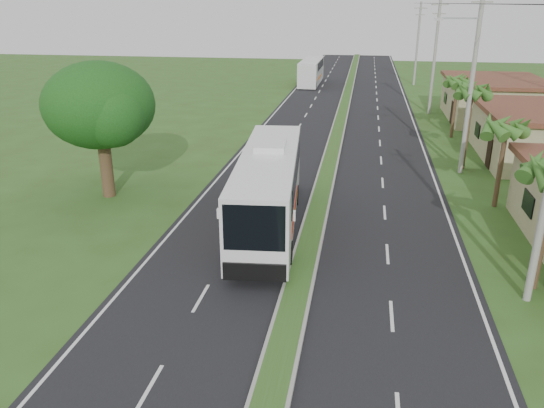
# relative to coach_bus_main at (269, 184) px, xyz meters

# --- Properties ---
(ground) EXTENTS (180.00, 180.00, 0.00)m
(ground) POSITION_rel_coach_bus_main_xyz_m (2.19, -7.14, -2.20)
(ground) COLOR #324E1C
(ground) RESTS_ON ground
(road_asphalt) EXTENTS (14.00, 160.00, 0.02)m
(road_asphalt) POSITION_rel_coach_bus_main_xyz_m (2.19, 12.86, -2.19)
(road_asphalt) COLOR black
(road_asphalt) RESTS_ON ground
(median_strip) EXTENTS (1.20, 160.00, 0.18)m
(median_strip) POSITION_rel_coach_bus_main_xyz_m (2.19, 12.86, -2.10)
(median_strip) COLOR gray
(median_strip) RESTS_ON ground
(lane_edge_left) EXTENTS (0.12, 160.00, 0.01)m
(lane_edge_left) POSITION_rel_coach_bus_main_xyz_m (-4.51, 12.86, -2.20)
(lane_edge_left) COLOR silver
(lane_edge_left) RESTS_ON ground
(lane_edge_right) EXTENTS (0.12, 160.00, 0.01)m
(lane_edge_right) POSITION_rel_coach_bus_main_xyz_m (8.89, 12.86, -2.20)
(lane_edge_right) COLOR silver
(lane_edge_right) RESTS_ON ground
(shop_mid) EXTENTS (7.60, 10.60, 3.67)m
(shop_mid) POSITION_rel_coach_bus_main_xyz_m (16.19, 14.86, -0.35)
(shop_mid) COLOR tan
(shop_mid) RESTS_ON ground
(shop_far) EXTENTS (8.60, 11.60, 3.82)m
(shop_far) POSITION_rel_coach_bus_main_xyz_m (16.19, 28.86, -0.27)
(shop_far) COLOR tan
(shop_far) RESTS_ON ground
(palm_verge_b) EXTENTS (2.40, 2.40, 5.05)m
(palm_verge_b) POSITION_rel_coach_bus_main_xyz_m (11.59, 4.86, 2.15)
(palm_verge_b) COLOR #473321
(palm_verge_b) RESTS_ON ground
(palm_verge_c) EXTENTS (2.40, 2.40, 5.85)m
(palm_verge_c) POSITION_rel_coach_bus_main_xyz_m (10.99, 11.86, 2.92)
(palm_verge_c) COLOR #473321
(palm_verge_c) RESTS_ON ground
(palm_verge_d) EXTENTS (2.40, 2.40, 5.25)m
(palm_verge_d) POSITION_rel_coach_bus_main_xyz_m (11.49, 20.86, 2.35)
(palm_verge_d) COLOR #473321
(palm_verge_d) RESTS_ON ground
(shade_tree) EXTENTS (6.30, 6.00, 7.54)m
(shade_tree) POSITION_rel_coach_bus_main_xyz_m (-9.92, 2.88, 2.82)
(shade_tree) COLOR #473321
(shade_tree) RESTS_ON ground
(utility_pole_b) EXTENTS (3.20, 0.28, 12.00)m
(utility_pole_b) POSITION_rel_coach_bus_main_xyz_m (10.66, 10.86, 4.05)
(utility_pole_b) COLOR gray
(utility_pole_b) RESTS_ON ground
(utility_pole_c) EXTENTS (1.60, 0.28, 11.00)m
(utility_pole_c) POSITION_rel_coach_bus_main_xyz_m (10.69, 30.86, 3.47)
(utility_pole_c) COLOR gray
(utility_pole_c) RESTS_ON ground
(utility_pole_d) EXTENTS (1.60, 0.28, 10.50)m
(utility_pole_d) POSITION_rel_coach_bus_main_xyz_m (10.69, 50.86, 3.22)
(utility_pole_d) COLOR gray
(utility_pole_d) RESTS_ON ground
(coach_bus_main) EXTENTS (3.70, 12.58, 4.01)m
(coach_bus_main) POSITION_rel_coach_bus_main_xyz_m (0.00, 0.00, 0.00)
(coach_bus_main) COLOR white
(coach_bus_main) RESTS_ON ground
(coach_bus_far) EXTENTS (2.47, 11.05, 3.22)m
(coach_bus_far) POSITION_rel_coach_bus_main_xyz_m (-3.01, 49.12, -0.38)
(coach_bus_far) COLOR white
(coach_bus_far) RESTS_ON ground
(motorcyclist) EXTENTS (1.65, 0.49, 2.27)m
(motorcyclist) POSITION_rel_coach_bus_main_xyz_m (0.19, 2.56, -1.37)
(motorcyclist) COLOR black
(motorcyclist) RESTS_ON ground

